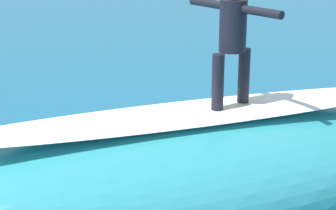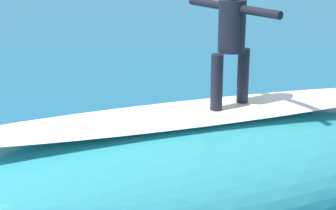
{
  "view_description": "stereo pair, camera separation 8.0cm",
  "coord_description": "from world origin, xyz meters",
  "px_view_note": "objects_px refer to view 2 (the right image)",
  "views": [
    {
      "loc": [
        2.33,
        8.63,
        4.31
      ],
      "look_at": [
        -0.83,
        0.32,
        1.36
      ],
      "focal_mm": 61.99,
      "sensor_mm": 36.0,
      "label": 1
    },
    {
      "loc": [
        2.25,
        8.66,
        4.31
      ],
      "look_at": [
        -0.83,
        0.32,
        1.36
      ],
      "focal_mm": 61.99,
      "sensor_mm": 36.0,
      "label": 2
    }
  ],
  "objects_px": {
    "surfboard_riding": "(229,109)",
    "surfer_paddling": "(124,140)",
    "surfer_riding": "(232,35)",
    "surfboard_paddling": "(125,146)"
  },
  "relations": [
    {
      "from": "surfboard_riding",
      "to": "surfboard_paddling",
      "type": "height_order",
      "value": "surfboard_riding"
    },
    {
      "from": "surfer_riding",
      "to": "surfboard_paddling",
      "type": "xyz_separation_m",
      "value": [
        0.51,
        -3.38,
        -2.77
      ]
    },
    {
      "from": "surfboard_riding",
      "to": "surfer_paddling",
      "type": "xyz_separation_m",
      "value": [
        0.57,
        -3.27,
        -1.6
      ]
    },
    {
      "from": "surfboard_riding",
      "to": "surfer_riding",
      "type": "relative_size",
      "value": 1.23
    },
    {
      "from": "surfboard_paddling",
      "to": "surfer_paddling",
      "type": "xyz_separation_m",
      "value": [
        0.06,
        0.11,
        0.16
      ]
    },
    {
      "from": "surfboard_riding",
      "to": "surfer_paddling",
      "type": "relative_size",
      "value": 1.33
    },
    {
      "from": "surfboard_paddling",
      "to": "surfer_paddling",
      "type": "bearing_deg",
      "value": -180.0
    },
    {
      "from": "surfboard_riding",
      "to": "surfer_riding",
      "type": "distance_m",
      "value": 1.0
    },
    {
      "from": "surfboard_riding",
      "to": "surfer_riding",
      "type": "bearing_deg",
      "value": 97.06
    },
    {
      "from": "surfboard_paddling",
      "to": "surfer_paddling",
      "type": "relative_size",
      "value": 1.36
    }
  ]
}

